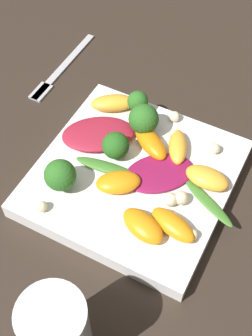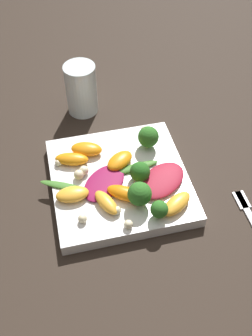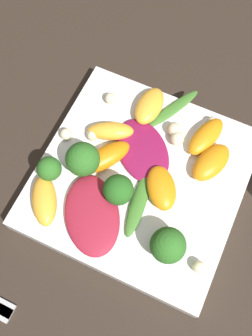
% 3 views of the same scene
% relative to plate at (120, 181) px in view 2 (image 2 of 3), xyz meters
% --- Properties ---
extents(ground_plane, '(2.40, 2.40, 0.00)m').
position_rel_plate_xyz_m(ground_plane, '(0.00, 0.00, -0.01)').
color(ground_plane, '#2D231C').
extents(plate, '(0.24, 0.24, 0.02)m').
position_rel_plate_xyz_m(plate, '(0.00, 0.00, 0.00)').
color(plate, white).
rests_on(plate, ground_plane).
extents(drinking_glass, '(0.07, 0.07, 0.11)m').
position_rel_plate_xyz_m(drinking_glass, '(-0.23, -0.03, 0.04)').
color(drinking_glass, silver).
rests_on(drinking_glass, ground_plane).
extents(radicchio_leaf_0, '(0.11, 0.11, 0.01)m').
position_rel_plate_xyz_m(radicchio_leaf_0, '(0.01, -0.03, 0.02)').
color(radicchio_leaf_0, maroon).
rests_on(radicchio_leaf_0, plate).
extents(radicchio_leaf_1, '(0.11, 0.12, 0.01)m').
position_rel_plate_xyz_m(radicchio_leaf_1, '(0.03, 0.07, 0.02)').
color(radicchio_leaf_1, maroon).
rests_on(radicchio_leaf_1, plate).
extents(orange_segment_0, '(0.05, 0.07, 0.02)m').
position_rel_plate_xyz_m(orange_segment_0, '(-0.07, -0.05, 0.02)').
color(orange_segment_0, orange).
rests_on(orange_segment_0, plate).
extents(orange_segment_1, '(0.06, 0.07, 0.02)m').
position_rel_plate_xyz_m(orange_segment_1, '(0.05, -0.00, 0.02)').
color(orange_segment_1, orange).
rests_on(orange_segment_1, plate).
extents(orange_segment_2, '(0.06, 0.07, 0.02)m').
position_rel_plate_xyz_m(orange_segment_2, '(-0.03, 0.01, 0.02)').
color(orange_segment_2, orange).
rests_on(orange_segment_2, plate).
extents(orange_segment_3, '(0.03, 0.06, 0.02)m').
position_rel_plate_xyz_m(orange_segment_3, '(0.03, -0.09, 0.02)').
color(orange_segment_3, '#FCAD33').
rests_on(orange_segment_3, plate).
extents(orange_segment_4, '(0.06, 0.07, 0.02)m').
position_rel_plate_xyz_m(orange_segment_4, '(0.09, 0.08, 0.02)').
color(orange_segment_4, '#FCAD33').
rests_on(orange_segment_4, plate).
extents(orange_segment_5, '(0.04, 0.07, 0.02)m').
position_rel_plate_xyz_m(orange_segment_5, '(-0.05, -0.08, 0.02)').
color(orange_segment_5, orange).
rests_on(orange_segment_5, plate).
extents(orange_segment_6, '(0.06, 0.05, 0.02)m').
position_rel_plate_xyz_m(orange_segment_6, '(0.06, -0.04, 0.02)').
color(orange_segment_6, '#FCAD33').
rests_on(orange_segment_6, plate).
extents(broccoli_floret_0, '(0.04, 0.04, 0.04)m').
position_rel_plate_xyz_m(broccoli_floret_0, '(0.01, 0.03, 0.03)').
color(broccoli_floret_0, '#84AD5B').
rests_on(broccoli_floret_0, plate).
extents(broccoli_floret_1, '(0.04, 0.04, 0.05)m').
position_rel_plate_xyz_m(broccoli_floret_1, '(0.07, 0.02, 0.04)').
color(broccoli_floret_1, '#7A9E51').
rests_on(broccoli_floret_1, plate).
extents(broccoli_floret_2, '(0.04, 0.04, 0.05)m').
position_rel_plate_xyz_m(broccoli_floret_2, '(-0.06, 0.07, 0.04)').
color(broccoli_floret_2, '#7A9E51').
rests_on(broccoli_floret_2, plate).
extents(broccoli_floret_3, '(0.03, 0.03, 0.03)m').
position_rel_plate_xyz_m(broccoli_floret_3, '(0.10, 0.04, 0.03)').
color(broccoli_floret_3, '#7A9E51').
rests_on(broccoli_floret_3, plate).
extents(arugula_sprig_0, '(0.03, 0.09, 0.01)m').
position_rel_plate_xyz_m(arugula_sprig_0, '(-0.01, 0.03, 0.02)').
color(arugula_sprig_0, '#3D7528').
rests_on(arugula_sprig_0, plate).
extents(arugula_sprig_1, '(0.05, 0.08, 0.00)m').
position_rel_plate_xyz_m(arugula_sprig_1, '(-0.00, -0.10, 0.01)').
color(arugula_sprig_1, '#3D7528').
rests_on(arugula_sprig_1, plate).
extents(macadamia_nut_0, '(0.01, 0.01, 0.01)m').
position_rel_plate_xyz_m(macadamia_nut_0, '(-0.10, 0.07, 0.02)').
color(macadamia_nut_0, beige).
rests_on(macadamia_nut_0, plate).
extents(macadamia_nut_1, '(0.01, 0.01, 0.01)m').
position_rel_plate_xyz_m(macadamia_nut_1, '(0.11, -0.01, 0.02)').
color(macadamia_nut_1, beige).
rests_on(macadamia_nut_1, plate).
extents(macadamia_nut_2, '(0.01, 0.01, 0.01)m').
position_rel_plate_xyz_m(macadamia_nut_2, '(-0.05, -0.10, 0.02)').
color(macadamia_nut_2, beige).
rests_on(macadamia_nut_2, plate).
extents(macadamia_nut_3, '(0.02, 0.02, 0.02)m').
position_rel_plate_xyz_m(macadamia_nut_3, '(-0.02, -0.06, 0.02)').
color(macadamia_nut_3, beige).
rests_on(macadamia_nut_3, plate).
extents(macadamia_nut_4, '(0.02, 0.02, 0.02)m').
position_rel_plate_xyz_m(macadamia_nut_4, '(-0.01, -0.07, 0.02)').
color(macadamia_nut_4, beige).
rests_on(macadamia_nut_4, plate).
extents(macadamia_nut_5, '(0.01, 0.01, 0.01)m').
position_rel_plate_xyz_m(macadamia_nut_5, '(0.08, -0.08, 0.02)').
color(macadamia_nut_5, beige).
rests_on(macadamia_nut_5, plate).
extents(macadamia_nut_6, '(0.01, 0.01, 0.01)m').
position_rel_plate_xyz_m(macadamia_nut_6, '(0.08, -0.02, 0.02)').
color(macadamia_nut_6, beige).
rests_on(macadamia_nut_6, plate).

